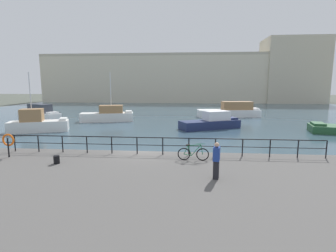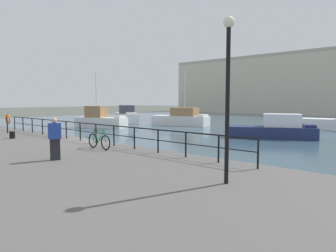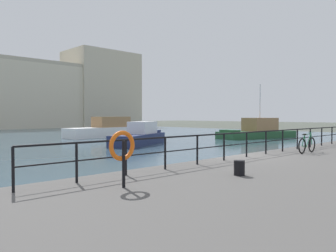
{
  "view_description": "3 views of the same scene",
  "coord_description": "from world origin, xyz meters",
  "px_view_note": "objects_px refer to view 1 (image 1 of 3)",
  "views": [
    {
      "loc": [
        3.06,
        -16.14,
        4.96
      ],
      "look_at": [
        1.17,
        6.09,
        1.41
      ],
      "focal_mm": 27.76,
      "sensor_mm": 36.0,
      "label": 1
    },
    {
      "loc": [
        15.55,
        -10.5,
        3.09
      ],
      "look_at": [
        1.09,
        5.63,
        1.25
      ],
      "focal_mm": 32.32,
      "sensor_mm": 36.0,
      "label": 2
    },
    {
      "loc": [
        -12.4,
        -8.67,
        2.47
      ],
      "look_at": [
        1.45,
        5.8,
        1.87
      ],
      "focal_mm": 35.6,
      "sensor_mm": 36.0,
      "label": 3
    }
  ],
  "objects_px": {
    "moored_harbor_tender": "(108,115)",
    "life_ring_stand": "(8,141)",
    "moored_white_yacht": "(38,123)",
    "standing_person": "(216,160)",
    "moored_cabin_cruiser": "(212,122)",
    "harbor_building": "(205,78)",
    "moored_blue_motorboat": "(39,115)",
    "moored_red_daysailer": "(231,111)",
    "mooring_bollard": "(57,160)",
    "parked_bicycle": "(193,154)"
  },
  "relations": [
    {
      "from": "parked_bicycle",
      "to": "life_ring_stand",
      "type": "relative_size",
      "value": 1.27
    },
    {
      "from": "moored_blue_motorboat",
      "to": "life_ring_stand",
      "type": "height_order",
      "value": "moored_blue_motorboat"
    },
    {
      "from": "moored_blue_motorboat",
      "to": "parked_bicycle",
      "type": "distance_m",
      "value": 28.22
    },
    {
      "from": "moored_red_daysailer",
      "to": "life_ring_stand",
      "type": "bearing_deg",
      "value": -129.91
    },
    {
      "from": "moored_cabin_cruiser",
      "to": "moored_harbor_tender",
      "type": "bearing_deg",
      "value": 134.13
    },
    {
      "from": "harbor_building",
      "to": "standing_person",
      "type": "relative_size",
      "value": 45.95
    },
    {
      "from": "moored_red_daysailer",
      "to": "moored_harbor_tender",
      "type": "height_order",
      "value": "moored_harbor_tender"
    },
    {
      "from": "moored_harbor_tender",
      "to": "harbor_building",
      "type": "bearing_deg",
      "value": 55.6
    },
    {
      "from": "life_ring_stand",
      "to": "mooring_bollard",
      "type": "bearing_deg",
      "value": -16.73
    },
    {
      "from": "harbor_building",
      "to": "mooring_bollard",
      "type": "xyz_separation_m",
      "value": [
        -11.31,
        -62.62,
        -5.97
      ]
    },
    {
      "from": "moored_red_daysailer",
      "to": "mooring_bollard",
      "type": "xyz_separation_m",
      "value": [
        -13.57,
        -27.88,
        0.01
      ]
    },
    {
      "from": "moored_blue_motorboat",
      "to": "moored_harbor_tender",
      "type": "relative_size",
      "value": 1.03
    },
    {
      "from": "harbor_building",
      "to": "moored_harbor_tender",
      "type": "height_order",
      "value": "harbor_building"
    },
    {
      "from": "moored_cabin_cruiser",
      "to": "mooring_bollard",
      "type": "distance_m",
      "value": 19.31
    },
    {
      "from": "moored_harbor_tender",
      "to": "moored_blue_motorboat",
      "type": "bearing_deg",
      "value": 172.22
    },
    {
      "from": "moored_cabin_cruiser",
      "to": "standing_person",
      "type": "relative_size",
      "value": 4.27
    },
    {
      "from": "moored_blue_motorboat",
      "to": "mooring_bollard",
      "type": "relative_size",
      "value": 17.14
    },
    {
      "from": "moored_white_yacht",
      "to": "parked_bicycle",
      "type": "xyz_separation_m",
      "value": [
        16.37,
        -11.73,
        0.2
      ]
    },
    {
      "from": "harbor_building",
      "to": "parked_bicycle",
      "type": "height_order",
      "value": "harbor_building"
    },
    {
      "from": "moored_red_daysailer",
      "to": "moored_harbor_tender",
      "type": "distance_m",
      "value": 18.67
    },
    {
      "from": "life_ring_stand",
      "to": "moored_white_yacht",
      "type": "bearing_deg",
      "value": 114.79
    },
    {
      "from": "harbor_building",
      "to": "life_ring_stand",
      "type": "bearing_deg",
      "value": -103.5
    },
    {
      "from": "moored_harbor_tender",
      "to": "life_ring_stand",
      "type": "distance_m",
      "value": 20.44
    },
    {
      "from": "moored_cabin_cruiser",
      "to": "standing_person",
      "type": "bearing_deg",
      "value": -120.67
    },
    {
      "from": "harbor_building",
      "to": "life_ring_stand",
      "type": "distance_m",
      "value": 63.54
    },
    {
      "from": "moored_cabin_cruiser",
      "to": "parked_bicycle",
      "type": "height_order",
      "value": "moored_cabin_cruiser"
    },
    {
      "from": "moored_white_yacht",
      "to": "mooring_bollard",
      "type": "distance_m",
      "value": 15.75
    },
    {
      "from": "moored_blue_motorboat",
      "to": "life_ring_stand",
      "type": "bearing_deg",
      "value": -34.94
    },
    {
      "from": "moored_white_yacht",
      "to": "moored_blue_motorboat",
      "type": "bearing_deg",
      "value": 98.99
    },
    {
      "from": "parked_bicycle",
      "to": "moored_blue_motorboat",
      "type": "bearing_deg",
      "value": 137.36
    },
    {
      "from": "moored_red_daysailer",
      "to": "moored_harbor_tender",
      "type": "relative_size",
      "value": 1.33
    },
    {
      "from": "harbor_building",
      "to": "moored_blue_motorboat",
      "type": "distance_m",
      "value": 49.18
    },
    {
      "from": "mooring_bollard",
      "to": "life_ring_stand",
      "type": "bearing_deg",
      "value": 163.27
    },
    {
      "from": "moored_red_daysailer",
      "to": "parked_bicycle",
      "type": "relative_size",
      "value": 5.51
    },
    {
      "from": "moored_cabin_cruiser",
      "to": "moored_blue_motorboat",
      "type": "bearing_deg",
      "value": 144.1
    },
    {
      "from": "moored_blue_motorboat",
      "to": "moored_cabin_cruiser",
      "type": "height_order",
      "value": "moored_blue_motorboat"
    },
    {
      "from": "moored_blue_motorboat",
      "to": "mooring_bollard",
      "type": "xyz_separation_m",
      "value": [
        13.26,
        -20.44,
        -0.01
      ]
    },
    {
      "from": "moored_blue_motorboat",
      "to": "harbor_building",
      "type": "bearing_deg",
      "value": 88.04
    },
    {
      "from": "harbor_building",
      "to": "parked_bicycle",
      "type": "relative_size",
      "value": 43.87
    },
    {
      "from": "mooring_bollard",
      "to": "standing_person",
      "type": "distance_m",
      "value": 8.58
    },
    {
      "from": "parked_bicycle",
      "to": "moored_cabin_cruiser",
      "type": "bearing_deg",
      "value": 81.85
    },
    {
      "from": "life_ring_stand",
      "to": "standing_person",
      "type": "relative_size",
      "value": 0.83
    },
    {
      "from": "moored_harbor_tender",
      "to": "mooring_bollard",
      "type": "relative_size",
      "value": 16.71
    },
    {
      "from": "moored_white_yacht",
      "to": "standing_person",
      "type": "relative_size",
      "value": 3.69
    },
    {
      "from": "moored_harbor_tender",
      "to": "parked_bicycle",
      "type": "xyz_separation_m",
      "value": [
        11.36,
        -20.24,
        0.24
      ]
    },
    {
      "from": "life_ring_stand",
      "to": "standing_person",
      "type": "bearing_deg",
      "value": -12.46
    },
    {
      "from": "moored_cabin_cruiser",
      "to": "life_ring_stand",
      "type": "relative_size",
      "value": 5.16
    },
    {
      "from": "mooring_bollard",
      "to": "standing_person",
      "type": "xyz_separation_m",
      "value": [
        8.41,
        -1.58,
        0.64
      ]
    },
    {
      "from": "moored_white_yacht",
      "to": "standing_person",
      "type": "distance_m",
      "value": 22.66
    },
    {
      "from": "moored_blue_motorboat",
      "to": "life_ring_stand",
      "type": "relative_size",
      "value": 5.4
    }
  ]
}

